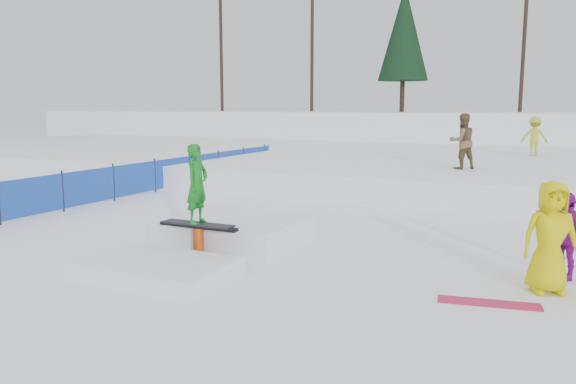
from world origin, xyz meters
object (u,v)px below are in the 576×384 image
at_px(walker_ygreen, 534,136).
at_px(spectator_yellow, 550,237).
at_px(walker_olive, 462,141).
at_px(spectator_purple, 565,236).
at_px(jib_rail_feature, 216,237).
at_px(safety_fence, 155,175).

relative_size(walker_ygreen, spectator_yellow, 0.92).
distance_m(walker_olive, spectator_purple, 9.06).
relative_size(walker_ygreen, spectator_purple, 1.10).
distance_m(walker_ygreen, jib_rail_feature, 16.46).
bearing_deg(spectator_yellow, safety_fence, 131.86).
distance_m(walker_olive, walker_ygreen, 6.37).
distance_m(safety_fence, jib_rail_feature, 8.22).
distance_m(walker_ygreen, spectator_purple, 14.67).
bearing_deg(walker_olive, spectator_purple, 71.94).
distance_m(spectator_purple, spectator_yellow, 0.87).
bearing_deg(jib_rail_feature, walker_ygreen, 72.53).
bearing_deg(walker_ygreen, walker_olive, 70.77).
relative_size(walker_olive, jib_rail_feature, 0.40).
bearing_deg(spectator_yellow, jib_rail_feature, 158.81).
bearing_deg(jib_rail_feature, walker_olive, 72.34).
relative_size(spectator_yellow, jib_rail_feature, 0.39).
xyz_separation_m(safety_fence, spectator_purple, (11.94, -4.60, 0.16)).
relative_size(safety_fence, walker_olive, 9.13).
xyz_separation_m(safety_fence, spectator_yellow, (11.72, -5.43, 0.30)).
bearing_deg(safety_fence, walker_ygreen, 42.56).
bearing_deg(walker_ygreen, spectator_purple, 92.00).
bearing_deg(spectator_yellow, spectator_purple, 52.25).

